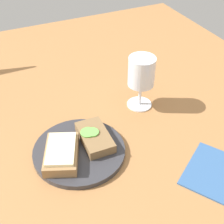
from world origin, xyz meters
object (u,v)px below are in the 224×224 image
at_px(sandwich_with_cucumber, 95,137).
at_px(napkin, 222,175).
at_px(plate, 79,151).
at_px(sandwich_with_cheese, 61,153).
at_px(wine_glass, 141,73).

relative_size(sandwich_with_cucumber, napkin, 0.77).
bearing_deg(napkin, sandwich_with_cucumber, 136.23).
bearing_deg(plate, sandwich_with_cheese, -167.37).
xyz_separation_m(sandwich_with_cucumber, wine_glass, (0.18, 0.10, 0.08)).
relative_size(sandwich_with_cheese, wine_glass, 0.91).
relative_size(sandwich_with_cucumber, sandwich_with_cheese, 0.85).
distance_m(sandwich_with_cheese, napkin, 0.37).
height_order(wine_glass, napkin, wine_glass).
xyz_separation_m(wine_glass, napkin, (0.04, -0.31, -0.10)).
distance_m(sandwich_with_cheese, wine_glass, 0.30).
relative_size(plate, wine_glass, 1.45).
xyz_separation_m(sandwich_with_cheese, napkin, (0.31, -0.19, -0.03)).
bearing_deg(napkin, plate, 142.90).
height_order(sandwich_with_cheese, wine_glass, wine_glass).
bearing_deg(plate, wine_glass, 25.53).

